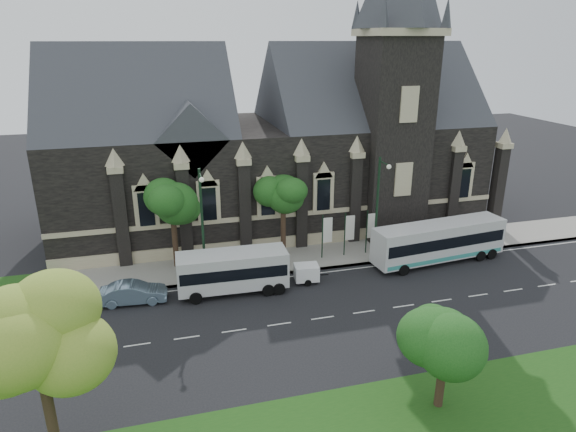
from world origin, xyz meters
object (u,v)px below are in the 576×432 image
object	(u,v)px
tree_park_near	(44,341)
street_lamp_near	(378,205)
tree_walk_left	(174,200)
car_far_red	(59,307)
box_trailer	(306,272)
sedan	(133,293)
tree_walk_right	(285,190)
shuttle_bus	(233,270)
tree_park_east	(449,324)
street_lamp_mid	(202,221)
tour_coach	(439,241)
banner_flag_right	(370,228)
banner_flag_left	(326,233)
banner_flag_center	(348,230)

from	to	relation	value
tree_park_near	street_lamp_near	distance (m)	26.97
tree_walk_left	car_far_red	world-z (taller)	tree_walk_left
box_trailer	sedan	bearing A→B (deg)	-174.32
tree_walk_right	shuttle_bus	bearing A→B (deg)	-134.82
tree_park_near	box_trailer	xyz separation A→B (m)	(15.26, 14.09, -5.61)
tree_park_east	box_trailer	world-z (taller)	tree_park_east
tree_park_east	street_lamp_mid	distance (m)	19.32
tree_walk_left	car_far_red	bearing A→B (deg)	-144.98
tour_coach	sedan	bearing A→B (deg)	175.45
tree_walk_right	sedan	bearing A→B (deg)	-157.26
tree_walk_right	shuttle_bus	distance (m)	8.65
banner_flag_right	box_trailer	world-z (taller)	banner_flag_right
tree_walk_left	tree_park_near	bearing A→B (deg)	-107.05
street_lamp_mid	box_trailer	size ratio (longest dim) A/B	3.33
banner_flag_left	sedan	size ratio (longest dim) A/B	0.86
street_lamp_mid	banner_flag_center	xyz separation A→B (m)	(12.29, 1.91, -2.73)
street_lamp_near	sedan	world-z (taller)	street_lamp_near
sedan	tree_park_near	bearing A→B (deg)	174.41
banner_flag_right	sedan	xyz separation A→B (m)	(-19.56, -3.52, -1.62)
street_lamp_near	banner_flag_right	distance (m)	3.34
banner_flag_right	tree_walk_left	bearing A→B (deg)	173.96
tree_walk_right	shuttle_bus	xyz separation A→B (m)	(-5.39, -5.42, -4.04)
tree_walk_right	street_lamp_near	xyz separation A→B (m)	(6.79, -3.62, -0.71)
tree_walk_right	tree_walk_left	xyz separation A→B (m)	(-9.01, -0.01, -0.08)
tree_walk_left	street_lamp_near	bearing A→B (deg)	-12.87
tree_park_east	banner_flag_center	distance (m)	18.58
street_lamp_mid	box_trailer	bearing A→B (deg)	-13.30
sedan	shuttle_bus	bearing A→B (deg)	-87.19
tree_park_near	banner_flag_center	world-z (taller)	tree_park_near
tour_coach	shuttle_bus	xyz separation A→B (m)	(-17.39, -0.75, -0.07)
tree_park_near	car_far_red	distance (m)	15.01
tree_walk_right	street_lamp_mid	world-z (taller)	street_lamp_mid
banner_flag_center	shuttle_bus	world-z (taller)	banner_flag_center
tree_park_near	tree_park_east	distance (m)	18.04
tree_walk_right	sedan	size ratio (longest dim) A/B	1.68
tour_coach	car_far_red	world-z (taller)	tour_coach
tree_walk_left	street_lamp_near	distance (m)	16.22
banner_flag_center	car_far_red	world-z (taller)	banner_flag_center
tree_park_near	banner_flag_center	size ratio (longest dim) A/B	2.14
tour_coach	banner_flag_center	bearing A→B (deg)	150.94
tour_coach	sedan	distance (m)	24.52
car_far_red	banner_flag_left	bearing A→B (deg)	-84.67
banner_flag_center	banner_flag_left	bearing A→B (deg)	180.00
street_lamp_mid	tree_park_near	bearing A→B (deg)	-116.10
tree_park_east	banner_flag_right	world-z (taller)	tree_park_east
tour_coach	tree_park_near	bearing A→B (deg)	-157.09
banner_flag_left	street_lamp_near	bearing A→B (deg)	-27.18
car_far_red	banner_flag_right	bearing A→B (deg)	-86.50
box_trailer	street_lamp_near	bearing A→B (deg)	21.60
tree_walk_right	street_lamp_mid	size ratio (longest dim) A/B	0.87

